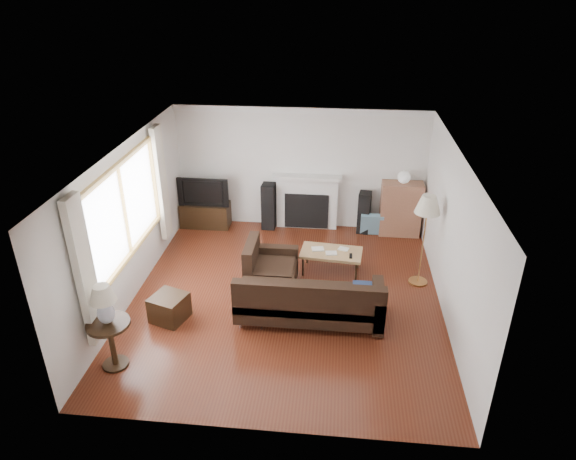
# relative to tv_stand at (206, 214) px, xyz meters

# --- Properties ---
(room) EXTENTS (5.10, 5.60, 2.54)m
(room) POSITION_rel_tv_stand_xyz_m (1.97, -2.49, 1.00)
(room) COLOR #562213
(room) RESTS_ON ground
(window) EXTENTS (0.12, 2.74, 1.54)m
(window) POSITION_rel_tv_stand_xyz_m (-0.48, -2.69, 1.30)
(window) COLOR olive
(window) RESTS_ON room
(curtain_near) EXTENTS (0.10, 0.35, 2.10)m
(curtain_near) POSITION_rel_tv_stand_xyz_m (-0.43, -4.21, 1.15)
(curtain_near) COLOR silver
(curtain_near) RESTS_ON room
(curtain_far) EXTENTS (0.10, 0.35, 2.10)m
(curtain_far) POSITION_rel_tv_stand_xyz_m (-0.43, -1.17, 1.15)
(curtain_far) COLOR silver
(curtain_far) RESTS_ON room
(fireplace) EXTENTS (1.40, 0.26, 1.15)m
(fireplace) POSITION_rel_tv_stand_xyz_m (2.12, 0.15, 0.32)
(fireplace) COLOR white
(fireplace) RESTS_ON room
(tv_stand) EXTENTS (1.01, 0.45, 0.50)m
(tv_stand) POSITION_rel_tv_stand_xyz_m (0.00, 0.00, 0.00)
(tv_stand) COLOR black
(tv_stand) RESTS_ON ground
(television) EXTENTS (1.04, 0.14, 0.60)m
(television) POSITION_rel_tv_stand_xyz_m (0.02, 0.00, 0.55)
(television) COLOR black
(television) RESTS_ON tv_stand
(speaker_left) EXTENTS (0.28, 0.33, 0.96)m
(speaker_left) POSITION_rel_tv_stand_xyz_m (1.33, 0.06, 0.23)
(speaker_left) COLOR black
(speaker_left) RESTS_ON ground
(speaker_right) EXTENTS (0.28, 0.32, 0.86)m
(speaker_right) POSITION_rel_tv_stand_xyz_m (3.29, 0.06, 0.18)
(speaker_right) COLOR black
(speaker_right) RESTS_ON ground
(bookshelf) EXTENTS (0.80, 0.38, 1.11)m
(bookshelf) POSITION_rel_tv_stand_xyz_m (4.01, 0.04, 0.30)
(bookshelf) COLOR #996247
(bookshelf) RESTS_ON ground
(globe_lamp) EXTENTS (0.25, 0.25, 0.25)m
(globe_lamp) POSITION_rel_tv_stand_xyz_m (4.01, 0.04, 0.98)
(globe_lamp) COLOR white
(globe_lamp) RESTS_ON bookshelf
(sectional_sofa) EXTENTS (2.42, 1.77, 0.78)m
(sectional_sofa) POSITION_rel_tv_stand_xyz_m (2.38, -3.03, 0.14)
(sectional_sofa) COLOR black
(sectional_sofa) RESTS_ON ground
(coffee_table) EXTENTS (1.11, 0.68, 0.42)m
(coffee_table) POSITION_rel_tv_stand_xyz_m (2.67, -1.60, -0.04)
(coffee_table) COLOR #A6814F
(coffee_table) RESTS_ON ground
(footstool) EXTENTS (0.62, 0.62, 0.41)m
(footstool) POSITION_rel_tv_stand_xyz_m (0.24, -3.25, -0.05)
(footstool) COLOR black
(footstool) RESTS_ON ground
(floor_lamp) EXTENTS (0.45, 0.45, 1.63)m
(floor_lamp) POSITION_rel_tv_stand_xyz_m (4.19, -1.80, 0.56)
(floor_lamp) COLOR #B2793D
(floor_lamp) RESTS_ON ground
(side_table) EXTENTS (0.57, 0.57, 0.72)m
(side_table) POSITION_rel_tv_stand_xyz_m (-0.18, -4.34, 0.11)
(side_table) COLOR black
(side_table) RESTS_ON ground
(table_lamp) EXTENTS (0.35, 0.35, 0.56)m
(table_lamp) POSITION_rel_tv_stand_xyz_m (-0.18, -4.34, 0.74)
(table_lamp) COLOR silver
(table_lamp) RESTS_ON side_table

